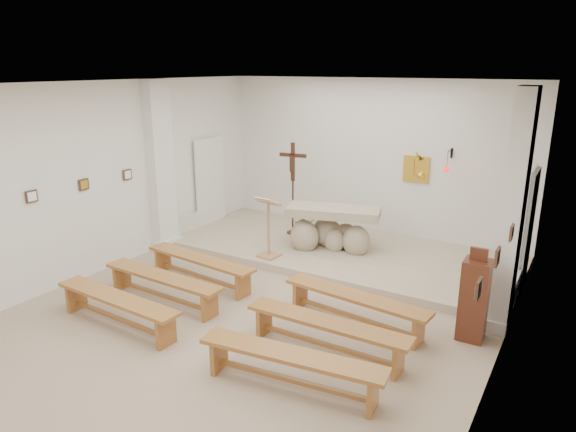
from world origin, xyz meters
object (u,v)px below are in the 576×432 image
Objects in this scene: lectern at (268,227)px; bench_right_second at (327,329)px; altar at (332,231)px; donation_pedestal at (474,299)px; bench_left_third at (117,304)px; bench_right_third at (291,362)px; crucifix_stand at (293,182)px; bench_left_front at (200,264)px; bench_left_second at (162,282)px; bench_right_front at (355,302)px.

lectern is 0.53× the size of bench_right_second.
altar is 0.85× the size of bench_right_second.
donation_pedestal is at bearing 41.75° from bench_right_second.
bench_right_third is at bearing 2.34° from bench_left_third.
lectern is 1.65m from crucifix_stand.
bench_left_front and bench_left_second have the same top height.
bench_right_second and bench_right_third have the same top height.
altar is 0.84× the size of bench_right_third.
donation_pedestal is 1.67m from bench_right_front.
altar is at bearing 147.09° from donation_pedestal.
crucifix_stand is at bearing 91.50° from bench_left_front.
bench_right_second is (2.80, -3.84, -0.95)m from crucifix_stand.
crucifix_stand reaches higher than lectern.
crucifix_stand is at bearing 90.05° from bench_left_third.
lectern is 0.52× the size of bench_left_front.
lectern is 4.11m from bench_right_third.
donation_pedestal reaches higher than bench_right_front.
lectern reaches higher than bench_right_third.
donation_pedestal is 0.58× the size of bench_right_third.
bench_right_second is at bearing 19.68° from bench_left_third.
bench_left_third is at bearing -142.23° from bench_right_front.
bench_left_front is 1.00× the size of bench_right_third.
donation_pedestal reaches higher than bench_left_third.
altar reaches higher than bench_left_third.
crucifix_stand reaches higher than altar.
bench_right_third is (-1.58, -2.36, -0.23)m from donation_pedestal.
bench_right_second is at bearing -12.09° from bench_left_front.
crucifix_stand reaches higher than bench_left_front.
bench_right_second is at bearing -84.22° from bench_right_front.
altar is 0.98× the size of crucifix_stand.
bench_right_front is 1.01× the size of bench_right_second.
lectern is 2.86m from bench_right_front.
bench_right_third is (2.99, 0.00, 0.00)m from bench_left_third.
lectern is 0.61× the size of crucifix_stand.
donation_pedestal is 2.85m from bench_right_third.
lectern is 0.53× the size of bench_left_second.
crucifix_stand is 3.07m from bench_left_front.
lectern is at bearing 166.14° from donation_pedestal.
donation_pedestal is (4.38, -2.41, -0.72)m from crucifix_stand.
bench_left_second is 1.00× the size of bench_left_third.
bench_left_second is (-2.99, -0.93, 0.00)m from bench_right_front.
crucifix_stand is at bearing 139.68° from bench_right_front.
bench_left_front is (-0.19, -2.91, -0.95)m from crucifix_stand.
lectern is at bearing -84.55° from crucifix_stand.
bench_right_front is 1.00× the size of bench_right_third.
bench_left_second is at bearing 179.57° from bench_right_second.
bench_right_front is (2.80, -2.91, -0.95)m from crucifix_stand.
bench_left_third is at bearing -84.74° from bench_left_front.
bench_left_front is at bearing 162.23° from bench_right_second.
lectern is 4.14m from donation_pedestal.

